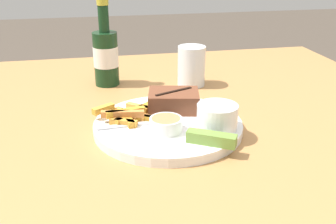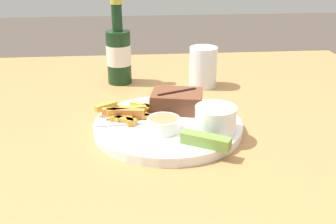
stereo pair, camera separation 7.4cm
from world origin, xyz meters
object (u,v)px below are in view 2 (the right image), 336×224
(dinner_plate, at_px, (168,126))
(dipping_sauce_cup, at_px, (164,124))
(fork_utensil, at_px, (129,123))
(drinking_glass, at_px, (203,67))
(steak_portion, at_px, (177,101))
(coleslaw_cup, at_px, (216,118))
(pickle_spear, at_px, (206,141))
(beer_bottle, at_px, (119,53))
(knife_utensil, at_px, (165,114))

(dinner_plate, distance_m, dipping_sauce_cup, 0.05)
(fork_utensil, xyz_separation_m, drinking_glass, (0.18, 0.25, 0.03))
(dinner_plate, xyz_separation_m, steak_portion, (0.02, 0.06, 0.03))
(fork_utensil, bearing_deg, coleslaw_cup, -19.57)
(pickle_spear, distance_m, drinking_glass, 0.36)
(beer_bottle, distance_m, drinking_glass, 0.21)
(dipping_sauce_cup, bearing_deg, pickle_spear, -44.62)
(pickle_spear, distance_m, beer_bottle, 0.43)
(dinner_plate, xyz_separation_m, fork_utensil, (-0.07, -0.00, 0.01))
(pickle_spear, relative_size, fork_utensil, 0.62)
(dipping_sauce_cup, xyz_separation_m, drinking_glass, (0.12, 0.29, 0.02))
(dipping_sauce_cup, distance_m, fork_utensil, 0.07)
(dinner_plate, distance_m, drinking_glass, 0.28)
(pickle_spear, bearing_deg, knife_utensil, 112.92)
(beer_bottle, relative_size, drinking_glass, 2.17)
(dinner_plate, xyz_separation_m, dipping_sauce_cup, (-0.01, -0.04, 0.02))
(steak_portion, relative_size, knife_utensil, 0.69)
(dinner_plate, xyz_separation_m, knife_utensil, (-0.00, 0.03, 0.01))
(dinner_plate, distance_m, fork_utensil, 0.07)
(steak_portion, relative_size, fork_utensil, 0.85)
(dinner_plate, bearing_deg, coleslaw_cup, -30.97)
(dipping_sauce_cup, distance_m, knife_utensil, 0.07)
(steak_portion, bearing_deg, dipping_sauce_cup, -109.84)
(fork_utensil, distance_m, drinking_glass, 0.32)
(pickle_spear, bearing_deg, steak_portion, 100.68)
(knife_utensil, distance_m, beer_bottle, 0.29)
(coleslaw_cup, distance_m, drinking_glass, 0.30)
(dipping_sauce_cup, height_order, beer_bottle, beer_bottle)
(knife_utensil, relative_size, beer_bottle, 0.77)
(coleslaw_cup, distance_m, pickle_spear, 0.06)
(dipping_sauce_cup, xyz_separation_m, knife_utensil, (0.01, 0.07, -0.01))
(steak_portion, bearing_deg, dinner_plate, -111.97)
(dinner_plate, height_order, dipping_sauce_cup, dipping_sauce_cup)
(dinner_plate, height_order, pickle_spear, pickle_spear)
(pickle_spear, xyz_separation_m, fork_utensil, (-0.13, 0.10, -0.01))
(dinner_plate, relative_size, fork_utensil, 2.10)
(steak_portion, relative_size, dipping_sauce_cup, 1.92)
(pickle_spear, bearing_deg, fork_utensil, 142.37)
(dipping_sauce_cup, bearing_deg, drinking_glass, 67.15)
(pickle_spear, xyz_separation_m, beer_bottle, (-0.15, 0.40, 0.05))
(dinner_plate, bearing_deg, dipping_sauce_cup, -106.57)
(fork_utensil, height_order, knife_utensil, knife_utensil)
(fork_utensil, bearing_deg, knife_utensil, 24.56)
(dipping_sauce_cup, relative_size, fork_utensil, 0.44)
(fork_utensil, bearing_deg, dipping_sauce_cup, -32.37)
(dinner_plate, distance_m, steak_portion, 0.07)
(steak_portion, height_order, beer_bottle, beer_bottle)
(dipping_sauce_cup, relative_size, pickle_spear, 0.71)
(dinner_plate, relative_size, coleslaw_cup, 3.81)
(pickle_spear, bearing_deg, coleslaw_cup, 63.67)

